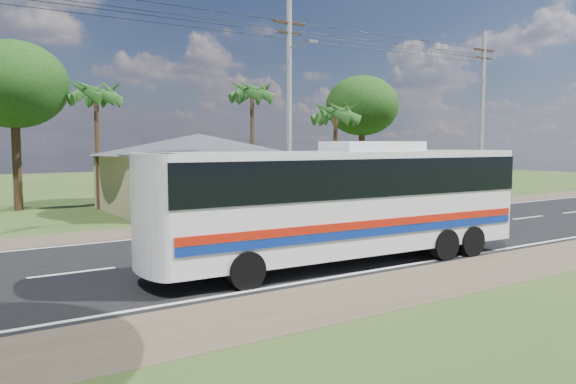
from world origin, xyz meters
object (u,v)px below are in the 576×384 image
object	(u,v)px
waiting_shed	(403,161)
coach_bus	(347,194)
person	(400,201)
motorcycle	(247,215)

from	to	relation	value
waiting_shed	coach_bus	distance (m)	18.69
coach_bus	person	distance (m)	12.25
motorcycle	person	distance (m)	8.17
coach_bus	motorcycle	xyz separation A→B (m)	(1.88, 9.85, -1.83)
motorcycle	person	world-z (taller)	person
coach_bus	waiting_shed	bearing A→B (deg)	42.09
waiting_shed	motorcycle	bearing A→B (deg)	-170.50
coach_bus	person	world-z (taller)	coach_bus
waiting_shed	motorcycle	xyz separation A→B (m)	(-12.49, -2.09, -2.33)
coach_bus	person	size ratio (longest dim) A/B	7.65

